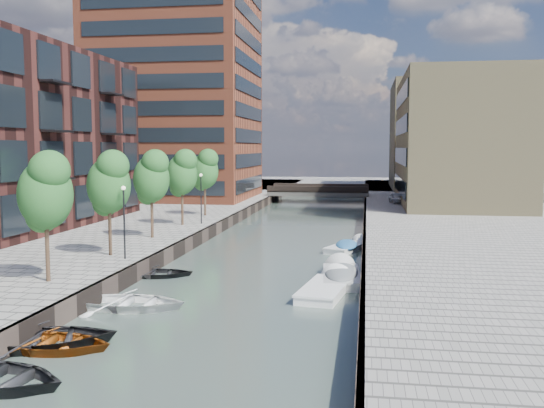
% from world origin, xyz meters
% --- Properties ---
extents(water, '(300.00, 300.00, 0.00)m').
position_xyz_m(water, '(0.00, 40.00, 0.00)').
color(water, '#38473F').
rests_on(water, ground).
extents(quay_right, '(20.00, 140.00, 1.00)m').
position_xyz_m(quay_right, '(16.00, 40.00, 0.50)').
color(quay_right, gray).
rests_on(quay_right, ground).
extents(quay_wall_left, '(0.25, 140.00, 1.00)m').
position_xyz_m(quay_wall_left, '(-6.10, 40.00, 0.50)').
color(quay_wall_left, '#332823').
rests_on(quay_wall_left, ground).
extents(quay_wall_right, '(0.25, 140.00, 1.00)m').
position_xyz_m(quay_wall_right, '(6.10, 40.00, 0.50)').
color(quay_wall_right, '#332823').
rests_on(quay_wall_right, ground).
extents(far_closure, '(80.00, 40.00, 1.00)m').
position_xyz_m(far_closure, '(0.00, 100.00, 0.50)').
color(far_closure, gray).
rests_on(far_closure, ground).
extents(tower, '(18.00, 18.00, 30.00)m').
position_xyz_m(tower, '(-17.00, 65.00, 16.00)').
color(tower, brown).
rests_on(tower, quay_left).
extents(tan_block_near, '(12.00, 25.00, 14.00)m').
position_xyz_m(tan_block_near, '(16.00, 62.00, 8.00)').
color(tan_block_near, '#908258').
rests_on(tan_block_near, quay_right).
extents(tan_block_far, '(12.00, 20.00, 16.00)m').
position_xyz_m(tan_block_far, '(16.00, 88.00, 9.00)').
color(tan_block_far, '#908258').
rests_on(tan_block_far, quay_right).
extents(bridge, '(13.00, 6.00, 1.30)m').
position_xyz_m(bridge, '(0.00, 72.00, 1.39)').
color(bridge, gray).
rests_on(bridge, ground).
extents(tree_2, '(2.50, 2.50, 5.95)m').
position_xyz_m(tree_2, '(-8.50, 18.00, 5.31)').
color(tree_2, '#382619').
rests_on(tree_2, quay_left).
extents(tree_3, '(2.50, 2.50, 5.95)m').
position_xyz_m(tree_3, '(-8.50, 25.00, 5.31)').
color(tree_3, '#382619').
rests_on(tree_3, quay_left).
extents(tree_4, '(2.50, 2.50, 5.95)m').
position_xyz_m(tree_4, '(-8.50, 32.00, 5.31)').
color(tree_4, '#382619').
rests_on(tree_4, quay_left).
extents(tree_5, '(2.50, 2.50, 5.95)m').
position_xyz_m(tree_5, '(-8.50, 39.00, 5.31)').
color(tree_5, '#382619').
rests_on(tree_5, quay_left).
extents(tree_6, '(2.50, 2.50, 5.95)m').
position_xyz_m(tree_6, '(-8.50, 46.00, 5.31)').
color(tree_6, '#382619').
rests_on(tree_6, quay_left).
extents(lamp_1, '(0.24, 0.24, 4.12)m').
position_xyz_m(lamp_1, '(-7.20, 24.00, 3.51)').
color(lamp_1, black).
rests_on(lamp_1, quay_left).
extents(lamp_2, '(0.24, 0.24, 4.12)m').
position_xyz_m(lamp_2, '(-7.20, 40.00, 3.51)').
color(lamp_2, black).
rests_on(lamp_2, quay_left).
extents(sloop_0, '(6.14, 5.34, 1.06)m').
position_xyz_m(sloop_0, '(-5.32, 12.00, 0.00)').
color(sloop_0, black).
rests_on(sloop_0, ground).
extents(sloop_2, '(4.54, 3.25, 0.94)m').
position_xyz_m(sloop_2, '(-4.96, 11.73, 0.00)').
color(sloop_2, '#974510').
rests_on(sloop_2, ground).
extents(sloop_3, '(5.10, 3.72, 1.03)m').
position_xyz_m(sloop_3, '(-4.23, 17.49, 0.00)').
color(sloop_3, white).
rests_on(sloop_3, ground).
extents(sloop_4, '(4.50, 3.59, 0.83)m').
position_xyz_m(sloop_4, '(-5.40, 24.25, 0.00)').
color(sloop_4, black).
rests_on(sloop_4, ground).
extents(motorboat_2, '(2.69, 5.75, 1.84)m').
position_xyz_m(motorboat_2, '(4.35, 22.16, 0.11)').
color(motorboat_2, white).
rests_on(motorboat_2, ground).
extents(motorboat_3, '(3.29, 5.01, 1.58)m').
position_xyz_m(motorboat_3, '(5.04, 34.94, 0.19)').
color(motorboat_3, white).
rests_on(motorboat_3, ground).
extents(motorboat_4, '(2.33, 5.77, 1.88)m').
position_xyz_m(motorboat_4, '(4.90, 25.03, 0.23)').
color(motorboat_4, '#BCBBBA').
rests_on(motorboat_4, ground).
extents(car, '(1.99, 3.66, 1.18)m').
position_xyz_m(car, '(9.64, 61.08, 1.59)').
color(car, '#A7AAAC').
rests_on(car, quay_right).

